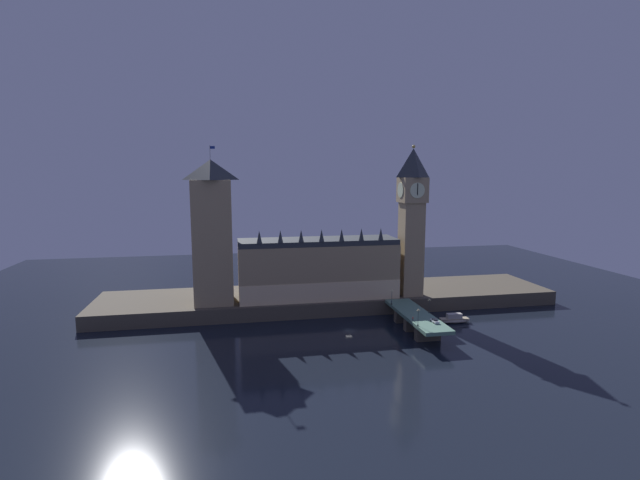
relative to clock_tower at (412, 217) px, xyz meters
name	(u,v)px	position (x,y,z in m)	size (l,w,h in m)	color
ground_plane	(349,330)	(-36.77, -26.41, -44.09)	(400.00, 400.00, 0.00)	black
embankment	(330,298)	(-36.77, 12.59, -40.78)	(220.00, 42.00, 6.63)	#4C4438
parliament_hall	(318,268)	(-44.09, 4.40, -23.69)	(73.62, 21.00, 33.17)	tan
clock_tower	(412,217)	(0.00, 0.00, 0.00)	(12.10, 12.21, 70.85)	tan
victoria_tower	(213,232)	(-91.76, 3.57, -5.41)	(17.32, 17.32, 69.82)	tan
bridge	(416,319)	(-9.48, -31.41, -39.15)	(11.57, 46.00, 7.15)	slate
car_southbound_lead	(435,321)	(-6.93, -43.49, -36.31)	(2.12, 4.43, 1.35)	white
pedestrian_near_rail	(413,319)	(-14.57, -40.15, -35.99)	(0.38, 0.38, 1.80)	black
pedestrian_far_rail	(392,302)	(-14.57, -15.42, -36.10)	(0.38, 0.38, 1.60)	black
street_lamp_near	(418,315)	(-14.97, -46.13, -32.80)	(1.34, 0.60, 6.62)	#2D3333
street_lamp_mid	(429,304)	(-3.99, -31.41, -33.16)	(1.34, 0.60, 6.04)	#2D3333
street_lamp_far	(392,295)	(-14.97, -16.69, -32.77)	(1.34, 0.60, 6.67)	#2D3333
boat_downstream	(454,319)	(10.58, -25.34, -42.56)	(14.49, 4.92, 4.20)	#B2A893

